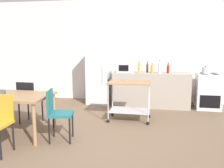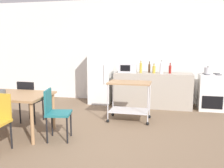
{
  "view_description": "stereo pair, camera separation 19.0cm",
  "coord_description": "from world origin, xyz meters",
  "px_view_note": "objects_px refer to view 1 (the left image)",
  "views": [
    {
      "loc": [
        1.08,
        -3.98,
        1.66
      ],
      "look_at": [
        0.11,
        1.2,
        0.8
      ],
      "focal_mm": 39.84,
      "sensor_mm": 36.0,
      "label": 1
    },
    {
      "loc": [
        1.27,
        -3.94,
        1.66
      ],
      "look_at": [
        0.11,
        1.2,
        0.8
      ],
      "focal_mm": 39.84,
      "sensor_mm": 36.0,
      "label": 2
    }
  ],
  "objects_px": {
    "bottle_olive_oil": "(159,68)",
    "bottle_wine": "(147,68)",
    "refrigerator": "(99,76)",
    "chair_black": "(29,99)",
    "bottle_soda": "(152,69)",
    "stove_oven": "(208,91)",
    "bottle_soy_sauce": "(168,69)",
    "microwave": "(126,68)",
    "kettle": "(205,70)",
    "dining_table": "(9,99)",
    "chair_teal": "(57,111)",
    "kitchen_cart": "(129,94)",
    "bottle_vinegar": "(139,68)"
  },
  "relations": [
    {
      "from": "dining_table",
      "to": "bottle_soy_sauce",
      "type": "bearing_deg",
      "value": 42.05
    },
    {
      "from": "refrigerator",
      "to": "stove_oven",
      "type": "bearing_deg",
      "value": -1.6
    },
    {
      "from": "refrigerator",
      "to": "kettle",
      "type": "relative_size",
      "value": 6.47
    },
    {
      "from": "chair_black",
      "to": "bottle_vinegar",
      "type": "height_order",
      "value": "bottle_vinegar"
    },
    {
      "from": "bottle_vinegar",
      "to": "bottle_wine",
      "type": "distance_m",
      "value": 0.26
    },
    {
      "from": "kitchen_cart",
      "to": "kettle",
      "type": "height_order",
      "value": "kettle"
    },
    {
      "from": "chair_teal",
      "to": "kitchen_cart",
      "type": "relative_size",
      "value": 0.98
    },
    {
      "from": "bottle_olive_oil",
      "to": "bottle_soy_sauce",
      "type": "distance_m",
      "value": 0.23
    },
    {
      "from": "chair_black",
      "to": "stove_oven",
      "type": "distance_m",
      "value": 4.37
    },
    {
      "from": "refrigerator",
      "to": "bottle_vinegar",
      "type": "distance_m",
      "value": 1.17
    },
    {
      "from": "bottle_olive_oil",
      "to": "refrigerator",
      "type": "bearing_deg",
      "value": 173.35
    },
    {
      "from": "bottle_olive_oil",
      "to": "kettle",
      "type": "xyz_separation_m",
      "value": [
        1.13,
        0.01,
        -0.04
      ]
    },
    {
      "from": "chair_teal",
      "to": "refrigerator",
      "type": "bearing_deg",
      "value": -12.67
    },
    {
      "from": "bottle_olive_oil",
      "to": "bottle_wine",
      "type": "bearing_deg",
      "value": 151.68
    },
    {
      "from": "kitchen_cart",
      "to": "kettle",
      "type": "relative_size",
      "value": 3.8
    },
    {
      "from": "microwave",
      "to": "bottle_soy_sauce",
      "type": "xyz_separation_m",
      "value": [
        1.09,
        0.02,
        -0.02
      ]
    },
    {
      "from": "bottle_soda",
      "to": "refrigerator",
      "type": "bearing_deg",
      "value": 174.23
    },
    {
      "from": "dining_table",
      "to": "bottle_vinegar",
      "type": "xyz_separation_m",
      "value": [
        2.14,
        2.54,
        0.37
      ]
    },
    {
      "from": "dining_table",
      "to": "bottle_soy_sauce",
      "type": "height_order",
      "value": "bottle_soy_sauce"
    },
    {
      "from": "dining_table",
      "to": "bottle_soda",
      "type": "distance_m",
      "value": 3.59
    },
    {
      "from": "chair_black",
      "to": "bottle_soy_sauce",
      "type": "height_order",
      "value": "bottle_soy_sauce"
    },
    {
      "from": "bottle_soy_sauce",
      "to": "kettle",
      "type": "distance_m",
      "value": 0.91
    },
    {
      "from": "kitchen_cart",
      "to": "bottle_soy_sauce",
      "type": "relative_size",
      "value": 3.3
    },
    {
      "from": "kettle",
      "to": "bottle_soda",
      "type": "bearing_deg",
      "value": 178.63
    },
    {
      "from": "stove_oven",
      "to": "bottle_olive_oil",
      "type": "bearing_deg",
      "value": -174.86
    },
    {
      "from": "stove_oven",
      "to": "kitchen_cart",
      "type": "xyz_separation_m",
      "value": [
        -1.87,
        -1.36,
        0.12
      ]
    },
    {
      "from": "stove_oven",
      "to": "refrigerator",
      "type": "height_order",
      "value": "refrigerator"
    },
    {
      "from": "chair_teal",
      "to": "bottle_soda",
      "type": "distance_m",
      "value": 3.11
    },
    {
      "from": "chair_black",
      "to": "microwave",
      "type": "relative_size",
      "value": 1.93
    },
    {
      "from": "stove_oven",
      "to": "refrigerator",
      "type": "relative_size",
      "value": 0.59
    },
    {
      "from": "stove_oven",
      "to": "bottle_soy_sauce",
      "type": "bearing_deg",
      "value": -178.5
    },
    {
      "from": "bottle_soda",
      "to": "kettle",
      "type": "xyz_separation_m",
      "value": [
        1.31,
        -0.03,
        0.0
      ]
    },
    {
      "from": "chair_black",
      "to": "microwave",
      "type": "bearing_deg",
      "value": -130.28
    },
    {
      "from": "dining_table",
      "to": "refrigerator",
      "type": "distance_m",
      "value": 2.9
    },
    {
      "from": "refrigerator",
      "to": "bottle_olive_oil",
      "type": "distance_m",
      "value": 1.69
    },
    {
      "from": "dining_table",
      "to": "chair_teal",
      "type": "bearing_deg",
      "value": -6.07
    },
    {
      "from": "microwave",
      "to": "kettle",
      "type": "height_order",
      "value": "microwave"
    },
    {
      "from": "chair_teal",
      "to": "microwave",
      "type": "relative_size",
      "value": 1.93
    },
    {
      "from": "microwave",
      "to": "bottle_vinegar",
      "type": "bearing_deg",
      "value": -8.02
    },
    {
      "from": "bottle_vinegar",
      "to": "kettle",
      "type": "bearing_deg",
      "value": -0.06
    },
    {
      "from": "microwave",
      "to": "bottle_soda",
      "type": "bearing_deg",
      "value": -1.63
    },
    {
      "from": "microwave",
      "to": "refrigerator",
      "type": "bearing_deg",
      "value": 170.61
    },
    {
      "from": "kettle",
      "to": "bottle_vinegar",
      "type": "bearing_deg",
      "value": 179.94
    },
    {
      "from": "dining_table",
      "to": "refrigerator",
      "type": "bearing_deg",
      "value": 69.48
    },
    {
      "from": "chair_teal",
      "to": "stove_oven",
      "type": "xyz_separation_m",
      "value": [
        2.95,
        2.74,
        -0.07
      ]
    },
    {
      "from": "stove_oven",
      "to": "bottle_soda",
      "type": "relative_size",
      "value": 3.71
    },
    {
      "from": "stove_oven",
      "to": "bottle_soy_sauce",
      "type": "height_order",
      "value": "bottle_soy_sauce"
    },
    {
      "from": "chair_black",
      "to": "bottle_soda",
      "type": "relative_size",
      "value": 3.59
    },
    {
      "from": "chair_black",
      "to": "kitchen_cart",
      "type": "distance_m",
      "value": 2.11
    },
    {
      "from": "chair_black",
      "to": "bottle_olive_oil",
      "type": "xyz_separation_m",
      "value": [
        2.65,
        1.87,
        0.52
      ]
    }
  ]
}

